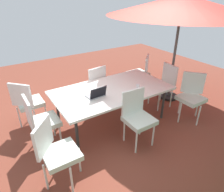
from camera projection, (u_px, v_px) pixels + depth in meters
The scene contains 13 objects.
ground_plane at pixel (112, 122), 4.22m from camera, with size 10.00×10.00×0.02m, color brown.
dining_table at pixel (112, 91), 3.88m from camera, with size 2.24×1.22×0.75m.
patio_umbrella at pixel (182, 5), 4.15m from camera, with size 3.16×3.16×2.37m.
chair_north at pixel (137, 115), 3.41m from camera, with size 0.46×0.47×0.98m.
chair_southwest at pixel (141, 72), 5.25m from camera, with size 0.59×0.59×0.98m.
chair_northwest at pixel (191, 95), 4.09m from camera, with size 0.59×0.58×0.98m.
chair_west at pixel (164, 84), 4.57m from camera, with size 0.48×0.47×0.98m.
chair_northeast at pixel (56, 150), 2.67m from camera, with size 0.59×0.58×0.98m.
chair_south at pixel (94, 84), 4.56m from camera, with size 0.48×0.49×0.98m.
chair_southeast at pixel (28, 101), 3.84m from camera, with size 0.59×0.59×0.98m.
chair_east at pixel (40, 120), 3.30m from camera, with size 0.46×0.46×0.98m.
laptop at pixel (96, 94), 3.57m from camera, with size 0.33×0.26×0.21m.
cup at pixel (138, 87), 3.83m from camera, with size 0.06×0.06×0.10m, color white.
Camera 1 is at (1.88, 2.92, 2.44)m, focal length 32.24 mm.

